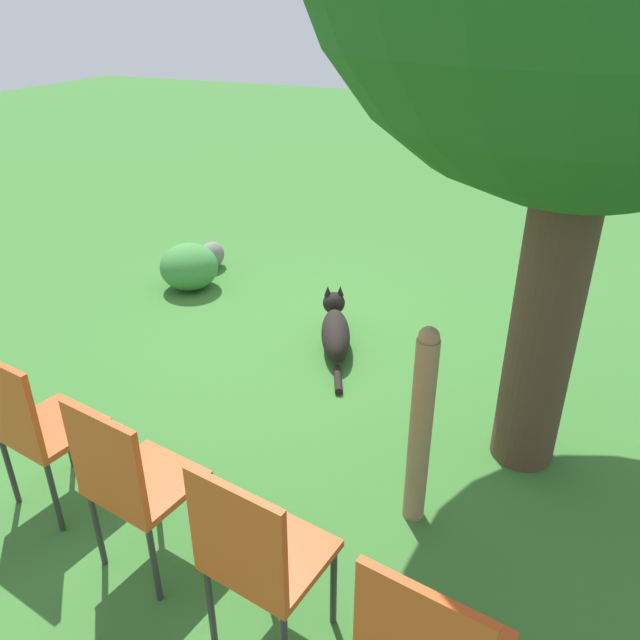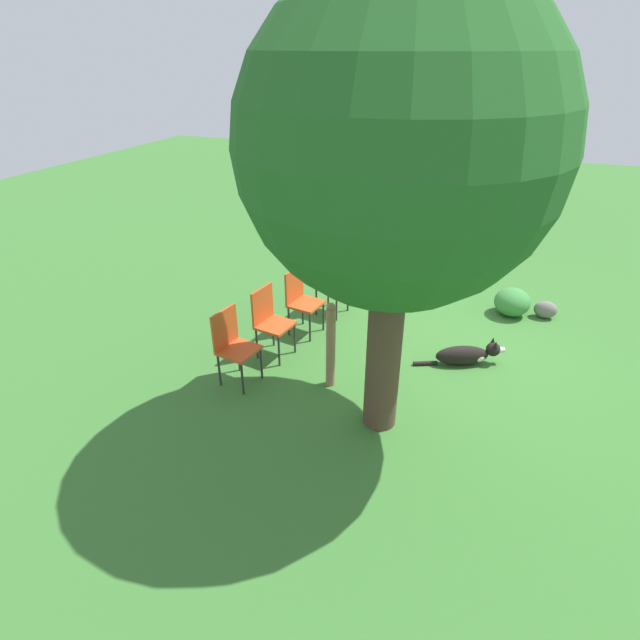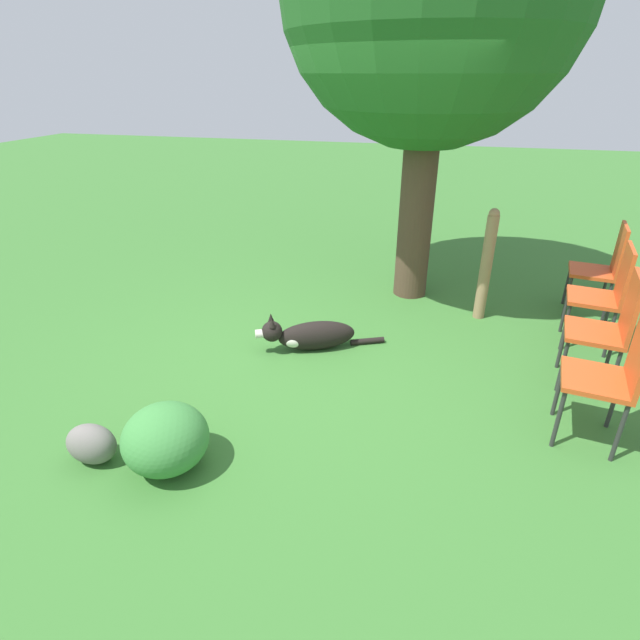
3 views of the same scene
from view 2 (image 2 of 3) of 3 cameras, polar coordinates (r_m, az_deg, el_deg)
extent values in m
plane|color=#38702D|center=(6.98, 15.38, -4.65)|extent=(30.00, 30.00, 0.00)
cylinder|color=#4C3828|center=(5.17, 7.43, -1.95)|extent=(0.37, 0.37, 2.21)
sphere|color=#235B23|center=(4.51, 9.01, 19.12)|extent=(2.84, 2.84, 2.84)
ellipsoid|color=black|center=(6.88, 15.92, -3.91)|extent=(0.74, 0.50, 0.27)
ellipsoid|color=silver|center=(6.96, 17.43, -3.92)|extent=(0.30, 0.28, 0.16)
sphere|color=black|center=(6.98, 19.17, -3.19)|extent=(0.25, 0.25, 0.19)
cylinder|color=silver|center=(7.03, 19.96, -3.24)|extent=(0.11, 0.11, 0.08)
cone|color=black|center=(6.97, 19.17, -2.18)|extent=(0.06, 0.06, 0.08)
cone|color=black|center=(6.89, 19.46, -2.62)|extent=(0.06, 0.06, 0.08)
cylinder|color=black|center=(6.80, 11.94, -4.85)|extent=(0.31, 0.18, 0.06)
cylinder|color=#937551|center=(6.03, 1.23, -3.19)|extent=(0.11, 0.11, 1.07)
sphere|color=#937551|center=(5.75, 1.29, 1.50)|extent=(0.10, 0.10, 0.10)
cube|color=#D14C1E|center=(7.74, 1.43, 3.92)|extent=(0.48, 0.50, 0.04)
cube|color=#D14C1E|center=(7.73, 0.19, 5.98)|extent=(0.10, 0.44, 0.48)
cylinder|color=#2D2D2D|center=(7.93, 3.22, 2.54)|extent=(0.03, 0.03, 0.45)
cylinder|color=#2D2D2D|center=(7.62, 1.89, 1.45)|extent=(0.03, 0.03, 0.45)
cylinder|color=#2D2D2D|center=(8.08, 0.95, 3.12)|extent=(0.03, 0.03, 0.45)
cylinder|color=#2D2D2D|center=(7.78, -0.43, 2.07)|extent=(0.03, 0.03, 0.45)
cube|color=#D14C1E|center=(7.19, -1.61, 1.83)|extent=(0.48, 0.50, 0.04)
cube|color=#D14C1E|center=(7.17, -2.96, 4.04)|extent=(0.10, 0.44, 0.48)
cylinder|color=#2D2D2D|center=(7.36, 0.38, 0.40)|extent=(0.03, 0.03, 0.45)
cylinder|color=#2D2D2D|center=(7.08, -1.16, -0.87)|extent=(0.03, 0.03, 0.45)
cylinder|color=#2D2D2D|center=(7.53, -1.99, 1.06)|extent=(0.03, 0.03, 0.45)
cylinder|color=#2D2D2D|center=(7.25, -3.59, -0.15)|extent=(0.03, 0.03, 0.45)
cube|color=#D14C1E|center=(6.66, -5.14, -0.60)|extent=(0.48, 0.50, 0.04)
cube|color=#D14C1E|center=(6.64, -6.61, 1.76)|extent=(0.10, 0.44, 0.48)
cylinder|color=#2D2D2D|center=(6.83, -2.90, -2.09)|extent=(0.03, 0.03, 0.45)
cylinder|color=#2D2D2D|center=(6.56, -4.71, -3.55)|extent=(0.03, 0.03, 0.45)
cylinder|color=#2D2D2D|center=(7.01, -5.37, -1.31)|extent=(0.03, 0.03, 0.45)
cylinder|color=#2D2D2D|center=(6.75, -7.23, -2.71)|extent=(0.03, 0.03, 0.45)
cube|color=#D14C1E|center=(6.18, -9.25, -3.43)|extent=(0.48, 0.50, 0.04)
cube|color=#D14C1E|center=(6.16, -10.85, -0.89)|extent=(0.10, 0.44, 0.48)
cylinder|color=#2D2D2D|center=(6.34, -6.73, -4.96)|extent=(0.03, 0.03, 0.45)
cylinder|color=#2D2D2D|center=(6.10, -8.86, -6.65)|extent=(0.03, 0.03, 0.45)
cylinder|color=#2D2D2D|center=(6.53, -9.28, -4.04)|extent=(0.03, 0.03, 0.45)
cylinder|color=#2D2D2D|center=(6.30, -11.44, -5.64)|extent=(0.03, 0.03, 0.45)
ellipsoid|color=slate|center=(8.50, 24.36, 1.09)|extent=(0.34, 0.23, 0.28)
ellipsoid|color=#3D843D|center=(8.36, 21.12, 1.94)|extent=(0.55, 0.55, 0.44)
camera|label=1|loc=(6.13, -23.80, 14.67)|focal=35.00mm
camera|label=3|loc=(9.94, 14.52, 19.68)|focal=28.00mm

